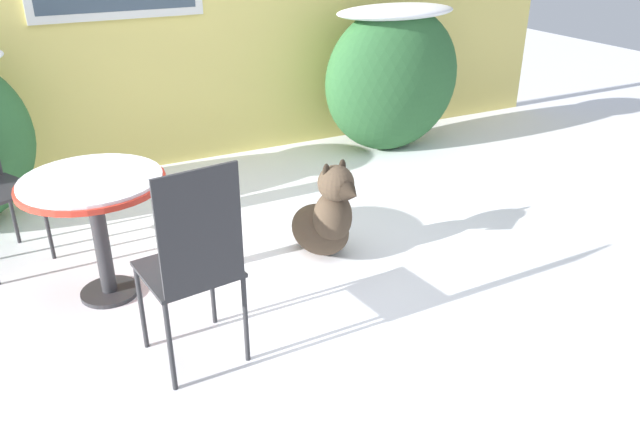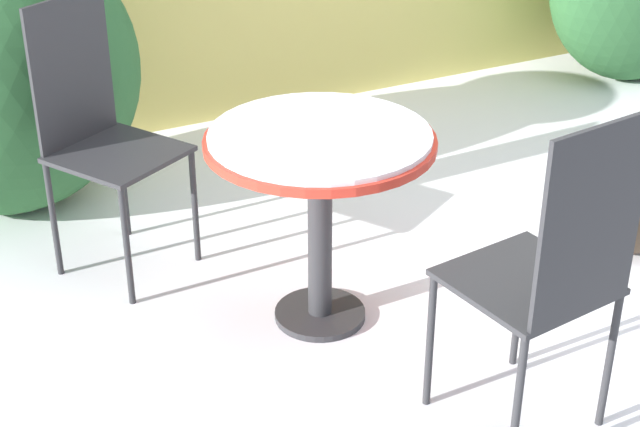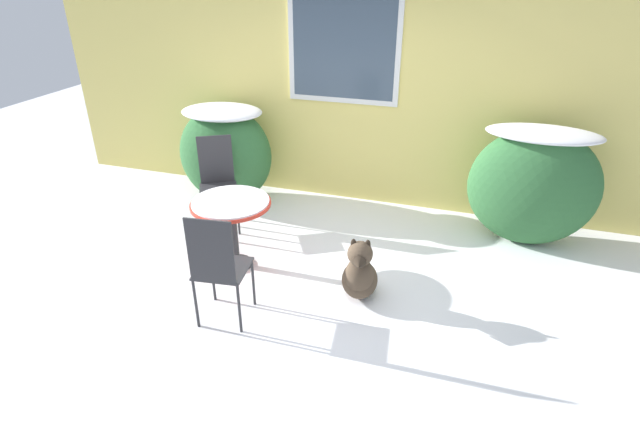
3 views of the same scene
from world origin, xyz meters
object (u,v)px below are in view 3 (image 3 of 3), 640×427
Objects in this scene: patio_chair_near_table at (218,180)px; dog at (360,274)px; patio_chair_far_side at (218,265)px; patio_table at (231,212)px.

patio_chair_near_table is 1.58× the size of dog.
patio_chair_far_side is at bearing -156.29° from dog.
patio_chair_near_table is (-0.54, 0.73, -0.03)m from patio_table.
patio_chair_far_side is at bearing -91.00° from patio_chair_near_table.
dog is (1.85, -0.88, -0.32)m from patio_chair_near_table.
patio_chair_near_table reaches higher than dog.
dog is at bearing -54.61° from patio_chair_near_table.
patio_table is 0.90m from patio_chair_near_table.
patio_chair_near_table is 2.07m from dog.
patio_chair_far_side reaches higher than dog.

